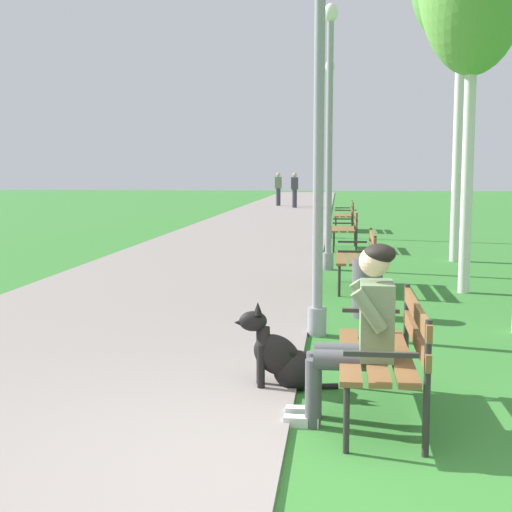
# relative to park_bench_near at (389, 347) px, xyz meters

# --- Properties ---
(ground_plane) EXTENTS (120.00, 120.00, 0.00)m
(ground_plane) POSITION_rel_park_bench_near_xyz_m (-0.57, -1.08, -0.51)
(ground_plane) COLOR #33752D
(paved_path) EXTENTS (4.30, 60.00, 0.04)m
(paved_path) POSITION_rel_park_bench_near_xyz_m (-2.82, 22.92, -0.49)
(paved_path) COLOR gray
(paved_path) RESTS_ON ground
(park_bench_near) EXTENTS (0.55, 1.50, 0.85)m
(park_bench_near) POSITION_rel_park_bench_near_xyz_m (0.00, 0.00, 0.00)
(park_bench_near) COLOR brown
(park_bench_near) RESTS_ON ground
(park_bench_mid) EXTENTS (0.55, 1.50, 0.85)m
(park_bench_mid) POSITION_rel_park_bench_near_xyz_m (-0.04, 5.64, 0.00)
(park_bench_mid) COLOR brown
(park_bench_mid) RESTS_ON ground
(park_bench_far) EXTENTS (0.55, 1.50, 0.85)m
(park_bench_far) POSITION_rel_park_bench_near_xyz_m (-0.16, 11.08, 0.00)
(park_bench_far) COLOR brown
(park_bench_far) RESTS_ON ground
(park_bench_furthest) EXTENTS (0.55, 1.50, 0.85)m
(park_bench_furthest) POSITION_rel_park_bench_near_xyz_m (-0.14, 16.16, 0.00)
(park_bench_furthest) COLOR brown
(park_bench_furthest) RESTS_ON ground
(person_seated_on_near_bench) EXTENTS (0.74, 0.49, 1.25)m
(person_seated_on_near_bench) POSITION_rel_park_bench_near_xyz_m (-0.21, -0.15, 0.17)
(person_seated_on_near_bench) COLOR #4C4C51
(person_seated_on_near_bench) RESTS_ON ground
(dog_black) EXTENTS (0.83, 0.34, 0.71)m
(dog_black) POSITION_rel_park_bench_near_xyz_m (-0.79, 0.56, -0.25)
(dog_black) COLOR black
(dog_black) RESTS_ON ground
(lamp_post_near) EXTENTS (0.24, 0.24, 4.36)m
(lamp_post_near) POSITION_rel_park_bench_near_xyz_m (-0.57, 2.52, 1.74)
(lamp_post_near) COLOR gray
(lamp_post_near) RESTS_ON ground
(lamp_post_mid) EXTENTS (0.24, 0.24, 4.55)m
(lamp_post_mid) POSITION_rel_park_bench_near_xyz_m (-0.54, 7.69, 1.84)
(lamp_post_mid) COLOR gray
(lamp_post_mid) RESTS_ON ground
(lamp_post_far) EXTENTS (0.24, 0.24, 4.52)m
(lamp_post_far) POSITION_rel_park_bench_near_xyz_m (-0.62, 13.85, 1.83)
(lamp_post_far) COLOR gray
(lamp_post_far) RESTS_ON ground
(litter_bin) EXTENTS (0.36, 0.36, 0.70)m
(litter_bin) POSITION_rel_park_bench_near_xyz_m (-0.01, 3.56, -0.16)
(litter_bin) COLOR #515156
(litter_bin) RESTS_ON ground
(pedestrian_distant) EXTENTS (0.32, 0.22, 1.65)m
(pedestrian_distant) POSITION_rel_park_bench_near_xyz_m (-2.39, 28.52, 0.33)
(pedestrian_distant) COLOR #383842
(pedestrian_distant) RESTS_ON ground
(pedestrian_further_distant) EXTENTS (0.32, 0.22, 1.65)m
(pedestrian_further_distant) POSITION_rel_park_bench_near_xyz_m (-3.29, 30.29, 0.33)
(pedestrian_further_distant) COLOR #383842
(pedestrian_further_distant) RESTS_ON ground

